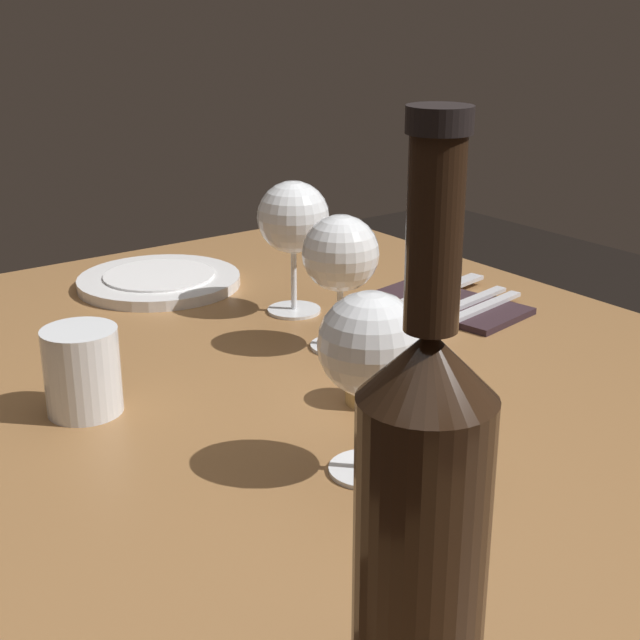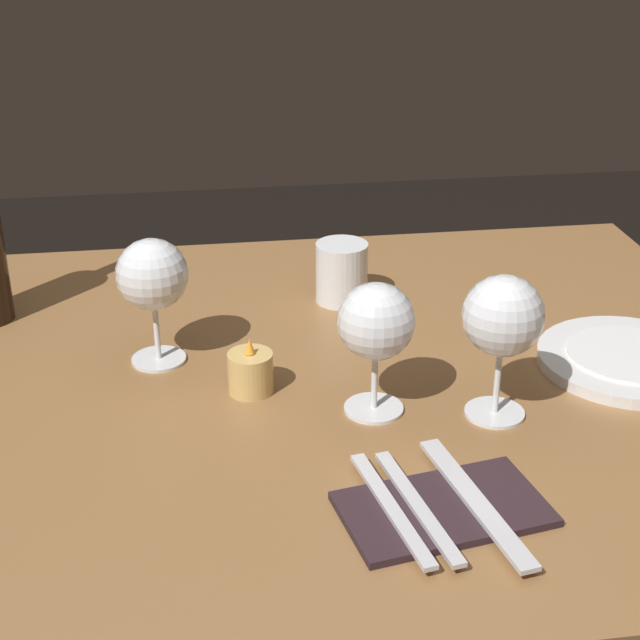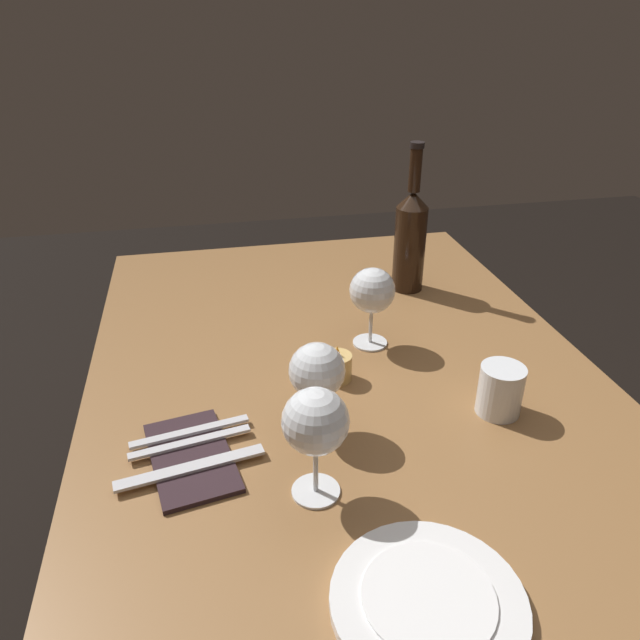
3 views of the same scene
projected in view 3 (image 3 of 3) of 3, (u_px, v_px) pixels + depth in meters
name	position (u px, v px, depth m)	size (l,w,h in m)	color
ground_plane	(340.00, 635.00, 1.42)	(6.00, 6.00, 0.00)	black
dining_table	(345.00, 414.00, 1.11)	(1.30, 0.90, 0.74)	olive
wine_glass_left	(316.00, 423.00, 0.75)	(0.09, 0.09, 0.16)	white
wine_glass_right	(372.00, 292.00, 1.10)	(0.09, 0.09, 0.16)	white
wine_glass_centre	(317.00, 372.00, 0.88)	(0.08, 0.08, 0.15)	white
wine_bottle	(410.00, 237.00, 1.32)	(0.07, 0.07, 0.33)	black
water_tumbler	(500.00, 392.00, 0.95)	(0.07, 0.07, 0.08)	white
votive_candle	(337.00, 368.00, 1.04)	(0.05, 0.05, 0.07)	#DBB266
dinner_plate	(428.00, 601.00, 0.66)	(0.22, 0.22, 0.02)	white
folded_napkin	(191.00, 457.00, 0.87)	(0.21, 0.14, 0.01)	#2D1E23
fork_inner	(190.00, 442.00, 0.88)	(0.05, 0.18, 0.00)	silver
fork_outer	(190.00, 432.00, 0.91)	(0.05, 0.18, 0.00)	silver
table_knife	(191.00, 467.00, 0.84)	(0.06, 0.21, 0.00)	silver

